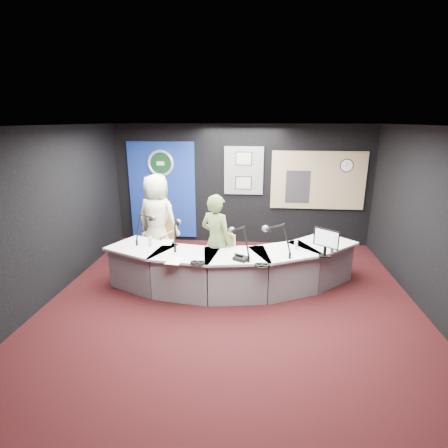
# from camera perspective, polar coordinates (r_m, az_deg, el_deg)

# --- Properties ---
(ground) EXTENTS (6.00, 6.00, 0.00)m
(ground) POSITION_cam_1_polar(r_m,az_deg,el_deg) (5.89, 1.23, -12.63)
(ground) COLOR black
(ground) RESTS_ON ground
(ceiling) EXTENTS (6.00, 6.00, 0.02)m
(ceiling) POSITION_cam_1_polar(r_m,az_deg,el_deg) (5.13, 1.43, 15.77)
(ceiling) COLOR silver
(ceiling) RESTS_ON ground
(wall_back) EXTENTS (6.00, 0.02, 2.80)m
(wall_back) POSITION_cam_1_polar(r_m,az_deg,el_deg) (8.26, 2.85, 6.32)
(wall_back) COLOR black
(wall_back) RESTS_ON ground
(wall_front) EXTENTS (6.00, 0.02, 2.80)m
(wall_front) POSITION_cam_1_polar(r_m,az_deg,el_deg) (2.61, -3.76, -17.87)
(wall_front) COLOR black
(wall_front) RESTS_ON ground
(wall_left) EXTENTS (0.02, 6.00, 2.80)m
(wall_left) POSITION_cam_1_polar(r_m,az_deg,el_deg) (6.30, -27.02, 1.23)
(wall_left) COLOR black
(wall_left) RESTS_ON ground
(wall_right) EXTENTS (0.02, 6.00, 2.80)m
(wall_right) POSITION_cam_1_polar(r_m,az_deg,el_deg) (5.95, 31.53, -0.27)
(wall_right) COLOR black
(wall_right) RESTS_ON ground
(broadcast_desk) EXTENTS (4.50, 1.90, 0.75)m
(broadcast_desk) POSITION_cam_1_polar(r_m,az_deg,el_deg) (6.21, 1.17, -7.12)
(broadcast_desk) COLOR silver
(broadcast_desk) RESTS_ON ground
(backdrop_panel) EXTENTS (1.60, 0.05, 2.30)m
(backdrop_panel) POSITION_cam_1_polar(r_m,az_deg,el_deg) (8.56, -10.04, 5.42)
(backdrop_panel) COLOR navy
(backdrop_panel) RESTS_ON wall_back
(agency_seal) EXTENTS (0.63, 0.07, 0.63)m
(agency_seal) POSITION_cam_1_polar(r_m,az_deg,el_deg) (8.42, -10.34, 9.71)
(agency_seal) COLOR silver
(agency_seal) RESTS_ON backdrop_panel
(seal_center) EXTENTS (0.48, 0.01, 0.48)m
(seal_center) POSITION_cam_1_polar(r_m,az_deg,el_deg) (8.43, -10.33, 9.71)
(seal_center) COLOR #0E3216
(seal_center) RESTS_ON backdrop_panel
(pinboard) EXTENTS (0.90, 0.04, 1.10)m
(pinboard) POSITION_cam_1_polar(r_m,az_deg,el_deg) (8.18, 3.23, 8.68)
(pinboard) COLOR slate
(pinboard) RESTS_ON wall_back
(framed_photo_upper) EXTENTS (0.34, 0.02, 0.27)m
(framed_photo_upper) POSITION_cam_1_polar(r_m,az_deg,el_deg) (8.11, 3.25, 10.61)
(framed_photo_upper) COLOR gray
(framed_photo_upper) RESTS_ON pinboard
(framed_photo_lower) EXTENTS (0.34, 0.02, 0.27)m
(framed_photo_lower) POSITION_cam_1_polar(r_m,az_deg,el_deg) (8.19, 3.19, 6.72)
(framed_photo_lower) COLOR gray
(framed_photo_lower) RESTS_ON pinboard
(booth_window_frame) EXTENTS (2.12, 0.06, 1.32)m
(booth_window_frame) POSITION_cam_1_polar(r_m,az_deg,el_deg) (8.32, 15.08, 6.88)
(booth_window_frame) COLOR #9C8362
(booth_window_frame) RESTS_ON wall_back
(booth_glow) EXTENTS (2.00, 0.02, 1.20)m
(booth_glow) POSITION_cam_1_polar(r_m,az_deg,el_deg) (8.31, 15.09, 6.87)
(booth_glow) COLOR #FFDAA1
(booth_glow) RESTS_ON booth_window_frame
(equipment_rack) EXTENTS (0.55, 0.02, 0.75)m
(equipment_rack) POSITION_cam_1_polar(r_m,az_deg,el_deg) (8.25, 11.94, 5.96)
(equipment_rack) COLOR black
(equipment_rack) RESTS_ON booth_window_frame
(wall_clock) EXTENTS (0.28, 0.01, 0.28)m
(wall_clock) POSITION_cam_1_polar(r_m,az_deg,el_deg) (8.36, 19.40, 8.99)
(wall_clock) COLOR white
(wall_clock) RESTS_ON booth_window_frame
(armchair_left) EXTENTS (0.65, 0.65, 0.89)m
(armchair_left) POSITION_cam_1_polar(r_m,az_deg,el_deg) (7.43, -10.65, -2.79)
(armchair_left) COLOR tan
(armchair_left) RESTS_ON ground
(armchair_right) EXTENTS (0.77, 0.77, 0.97)m
(armchair_right) POSITION_cam_1_polar(r_m,az_deg,el_deg) (6.27, -1.24, -5.79)
(armchair_right) COLOR tan
(armchair_right) RESTS_ON ground
(draped_jacket) EXTENTS (0.50, 0.27, 0.70)m
(draped_jacket) POSITION_cam_1_polar(r_m,az_deg,el_deg) (7.61, -11.04, -0.93)
(draped_jacket) COLOR slate
(draped_jacket) RESTS_ON armchair_left
(person_man) EXTENTS (1.04, 0.82, 1.86)m
(person_man) POSITION_cam_1_polar(r_m,az_deg,el_deg) (7.28, -10.85, 0.80)
(person_man) COLOR beige
(person_man) RESTS_ON ground
(person_woman) EXTENTS (0.73, 0.64, 1.67)m
(person_woman) POSITION_cam_1_polar(r_m,az_deg,el_deg) (6.14, -1.26, -2.77)
(person_woman) COLOR #576C38
(person_woman) RESTS_ON ground
(computer_monitor) EXTENTS (0.36, 0.31, 0.30)m
(computer_monitor) POSITION_cam_1_polar(r_m,az_deg,el_deg) (5.81, 16.32, -2.19)
(computer_monitor) COLOR black
(computer_monitor) RESTS_ON broadcast_desk
(desk_phone) EXTENTS (0.28, 0.26, 0.06)m
(desk_phone) POSITION_cam_1_polar(r_m,az_deg,el_deg) (5.55, 2.82, -5.64)
(desk_phone) COLOR black
(desk_phone) RESTS_ON broadcast_desk
(headphones_near) EXTENTS (0.24, 0.24, 0.04)m
(headphones_near) POSITION_cam_1_polar(r_m,az_deg,el_deg) (5.36, 6.22, -6.66)
(headphones_near) COLOR black
(headphones_near) RESTS_ON broadcast_desk
(headphones_far) EXTENTS (0.21, 0.21, 0.03)m
(headphones_far) POSITION_cam_1_polar(r_m,az_deg,el_deg) (5.43, -4.34, -6.29)
(headphones_far) COLOR black
(headphones_far) RESTS_ON broadcast_desk
(paper_stack) EXTENTS (0.24, 0.32, 0.00)m
(paper_stack) POSITION_cam_1_polar(r_m,az_deg,el_deg) (6.40, -9.38, -2.98)
(paper_stack) COLOR white
(paper_stack) RESTS_ON broadcast_desk
(notepad) EXTENTS (0.27, 0.35, 0.00)m
(notepad) POSITION_cam_1_polar(r_m,az_deg,el_deg) (5.58, -8.02, -5.93)
(notepad) COLOR white
(notepad) RESTS_ON broadcast_desk
(boom_mic_a) EXTENTS (0.26, 0.72, 0.60)m
(boom_mic_a) POSITION_cam_1_polar(r_m,az_deg,el_deg) (6.52, -12.77, -0.06)
(boom_mic_a) COLOR black
(boom_mic_a) RESTS_ON broadcast_desk
(boom_mic_b) EXTENTS (0.20, 0.74, 0.60)m
(boom_mic_b) POSITION_cam_1_polar(r_m,az_deg,el_deg) (6.12, -7.78, -0.89)
(boom_mic_b) COLOR black
(boom_mic_b) RESTS_ON broadcast_desk
(boom_mic_c) EXTENTS (0.43, 0.66, 0.60)m
(boom_mic_c) POSITION_cam_1_polar(r_m,az_deg,el_deg) (5.64, 2.61, -2.30)
(boom_mic_c) COLOR black
(boom_mic_c) RESTS_ON broadcast_desk
(boom_mic_d) EXTENTS (0.51, 0.60, 0.60)m
(boom_mic_d) POSITION_cam_1_polar(r_m,az_deg,el_deg) (5.82, 8.72, -1.88)
(boom_mic_d) COLOR black
(boom_mic_d) RESTS_ON broadcast_desk
(water_bottles) EXTENTS (3.16, 0.20, 0.18)m
(water_bottles) POSITION_cam_1_polar(r_m,az_deg,el_deg) (5.99, 2.41, -3.26)
(water_bottles) COLOR silver
(water_bottles) RESTS_ON broadcast_desk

